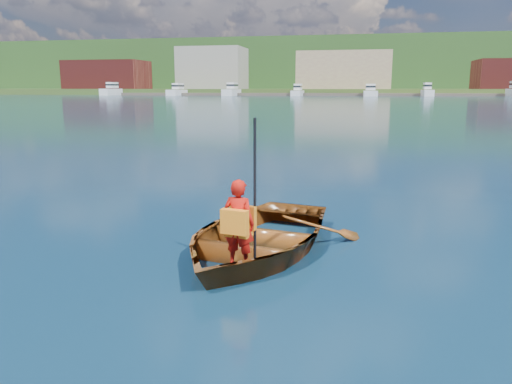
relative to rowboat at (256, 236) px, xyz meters
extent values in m
plane|color=#152F41|center=(0.87, 0.31, -0.22)|extent=(600.00, 600.00, 0.00)
imported|color=brown|center=(0.00, 0.00, 0.00)|extent=(3.19, 3.99, 0.74)
imported|color=red|center=(-0.03, -0.91, 0.43)|extent=(0.45, 0.34, 1.10)
cube|color=orange|center=(-0.06, -1.03, 0.48)|extent=(0.35, 0.17, 0.30)
cube|color=orange|center=(-0.01, -0.79, 0.48)|extent=(0.35, 0.15, 0.30)
cube|color=orange|center=(-0.03, -0.91, 0.30)|extent=(0.34, 0.28, 0.05)
cylinder|color=black|center=(0.15, -0.79, 0.80)|extent=(0.04, 0.04, 1.83)
cube|color=#355F29|center=(0.87, 190.31, 0.78)|extent=(400.00, 80.00, 2.00)
cube|color=#204A1B|center=(0.87, 240.31, 10.78)|extent=(400.00, 100.00, 22.00)
cube|color=brown|center=(7.33, 148.31, 0.18)|extent=(159.97, 12.96, 0.80)
cube|color=brown|center=(-89.13, 165.31, 6.78)|extent=(28.00, 16.00, 10.00)
cube|color=gray|center=(-49.13, 165.31, 8.78)|extent=(22.00, 16.00, 14.00)
cube|color=tan|center=(-4.13, 165.31, 7.78)|extent=(30.00, 16.00, 12.00)
cube|color=brown|center=(45.87, 165.31, 6.28)|extent=(18.00, 16.00, 9.00)
cube|color=white|center=(-76.59, 143.31, 0.71)|extent=(2.89, 10.30, 2.32)
cube|color=white|center=(-76.59, 144.34, 3.00)|extent=(2.02, 4.64, 1.80)
cube|color=black|center=(-76.59, 144.34, 3.10)|extent=(2.08, 4.84, 0.50)
cube|color=white|center=(-54.38, 143.31, 0.58)|extent=(3.12, 11.15, 1.99)
cube|color=white|center=(-54.38, 144.42, 2.67)|extent=(2.19, 5.02, 1.80)
cube|color=black|center=(-54.38, 144.42, 2.77)|extent=(2.25, 5.24, 0.50)
cube|color=white|center=(-36.86, 143.31, 0.64)|extent=(3.30, 11.77, 2.15)
cube|color=white|center=(-36.86, 144.49, 2.83)|extent=(2.31, 5.30, 1.80)
cube|color=black|center=(-36.86, 144.49, 2.93)|extent=(2.37, 5.53, 0.50)
cube|color=white|center=(-16.70, 143.31, 0.48)|extent=(2.91, 10.38, 1.74)
cube|color=white|center=(-16.70, 144.35, 2.42)|extent=(2.03, 4.67, 1.80)
cube|color=black|center=(-16.70, 144.35, 2.52)|extent=(2.09, 4.88, 0.50)
cube|color=white|center=(4.39, 143.31, 0.46)|extent=(3.82, 13.65, 1.69)
cube|color=white|center=(4.39, 144.67, 2.37)|extent=(2.67, 6.14, 1.80)
cube|color=black|center=(4.39, 144.67, 2.47)|extent=(2.75, 6.41, 0.50)
cube|color=white|center=(20.05, 143.31, 0.58)|extent=(2.65, 9.46, 1.99)
cube|color=white|center=(20.05, 144.25, 2.68)|extent=(1.85, 4.26, 1.80)
cube|color=black|center=(20.05, 144.25, 2.78)|extent=(1.91, 4.45, 0.50)
cylinder|color=#382314|center=(-89.34, 222.26, 9.84)|extent=(0.80, 0.80, 3.33)
sphere|color=#1F5417|center=(-89.34, 222.26, 14.27)|extent=(6.21, 6.21, 6.21)
cylinder|color=#382314|center=(-161.64, 221.36, 9.81)|extent=(0.80, 0.80, 3.64)
sphere|color=#1F5417|center=(-161.64, 221.36, 14.66)|extent=(6.79, 6.79, 6.79)
cylinder|color=#382314|center=(-106.12, 251.70, 16.16)|extent=(0.80, 0.80, 4.19)
sphere|color=#1F5417|center=(-106.12, 251.70, 21.74)|extent=(7.82, 7.82, 7.82)
cylinder|color=#382314|center=(-52.98, 221.44, 9.40)|extent=(0.80, 0.80, 2.77)
sphere|color=#1F5417|center=(-52.98, 221.44, 13.09)|extent=(5.17, 5.17, 5.17)
cylinder|color=#382314|center=(60.51, 226.64, 10.55)|extent=(0.80, 0.80, 3.00)
sphere|color=#1F5417|center=(60.51, 226.64, 14.55)|extent=(5.60, 5.60, 5.60)
cylinder|color=#382314|center=(-9.46, 279.35, 21.50)|extent=(0.80, 0.80, 3.81)
sphere|color=#1F5417|center=(-9.46, 279.35, 26.58)|extent=(7.12, 7.12, 7.12)
cylinder|color=#382314|center=(-72.00, 238.19, 12.71)|extent=(0.80, 0.80, 2.70)
sphere|color=#1F5417|center=(-72.00, 238.19, 16.31)|extent=(5.05, 5.05, 5.05)
cylinder|color=#382314|center=(-81.66, 231.90, 11.73)|extent=(0.80, 0.80, 3.26)
sphere|color=#1F5417|center=(-81.66, 231.90, 16.07)|extent=(6.08, 6.08, 6.08)
cylinder|color=#382314|center=(18.77, 255.15, 16.71)|extent=(0.80, 0.80, 3.92)
sphere|color=#1F5417|center=(18.77, 255.15, 21.94)|extent=(7.32, 7.32, 7.32)
cylinder|color=#382314|center=(-18.42, 269.93, 19.72)|extent=(0.80, 0.80, 4.02)
sphere|color=#1F5417|center=(-18.42, 269.93, 25.08)|extent=(7.51, 7.51, 7.51)
cylinder|color=#382314|center=(-92.07, 275.40, 20.11)|extent=(0.80, 0.80, 2.63)
sphere|color=#1F5417|center=(-92.07, 275.40, 23.61)|extent=(4.90, 4.90, 4.90)
cylinder|color=#382314|center=(-145.78, 243.05, 14.36)|extent=(0.80, 0.80, 4.07)
sphere|color=#1F5417|center=(-145.78, 243.05, 19.79)|extent=(7.60, 7.60, 7.60)
cylinder|color=#382314|center=(-16.58, 229.49, 11.13)|extent=(0.80, 0.80, 3.03)
sphere|color=#1F5417|center=(-16.58, 229.49, 15.17)|extent=(5.65, 5.65, 5.65)
cylinder|color=#382314|center=(-79.23, 210.08, 7.55)|extent=(0.80, 0.80, 3.62)
sphere|color=#1F5417|center=(-79.23, 210.08, 12.38)|extent=(6.76, 6.76, 6.76)
cylinder|color=#382314|center=(-138.97, 277.13, 20.53)|extent=(0.80, 0.80, 2.76)
sphere|color=#1F5417|center=(-138.97, 277.13, 24.20)|extent=(5.15, 5.15, 5.15)
cylinder|color=#382314|center=(-105.06, 221.24, 9.66)|extent=(0.80, 0.80, 3.38)
sphere|color=#1F5417|center=(-105.06, 221.24, 14.17)|extent=(6.31, 6.31, 6.31)
cylinder|color=#382314|center=(-102.79, 213.00, 8.12)|extent=(0.80, 0.80, 3.61)
sphere|color=#1F5417|center=(-102.79, 213.00, 12.94)|extent=(6.74, 6.74, 6.74)
cylinder|color=#382314|center=(39.48, 240.31, 13.33)|extent=(0.80, 0.80, 3.09)
sphere|color=#1F5417|center=(39.48, 240.31, 17.45)|extent=(5.77, 5.77, 5.77)
cylinder|color=#382314|center=(-138.73, 222.84, 10.38)|extent=(0.80, 0.80, 4.18)
sphere|color=#1F5417|center=(-138.73, 222.84, 15.94)|extent=(7.79, 7.79, 7.79)
camera|label=1|loc=(1.35, -6.63, 2.05)|focal=35.00mm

